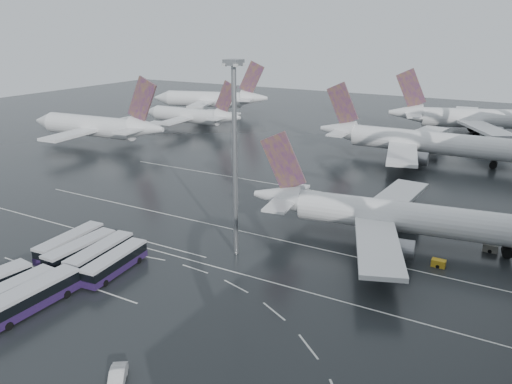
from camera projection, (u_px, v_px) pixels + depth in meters
The scene contains 23 objects.
ground at pixel (261, 272), 75.05m from camera, with size 420.00×420.00×0.00m, color black.
lane_marking_near at pixel (254, 277), 73.40m from camera, with size 120.00×0.25×0.01m, color silver.
lane_marking_mid at pixel (295, 243), 84.94m from camera, with size 120.00×0.25×0.01m, color silver.
lane_marking_far at pixel (350, 197), 108.03m from camera, with size 120.00×0.25×0.01m, color silver.
bus_bay_line_south at pixel (65, 279), 73.11m from camera, with size 28.00×0.25×0.01m, color silver.
bus_bay_line_north at pixel (140, 240), 86.30m from camera, with size 28.00×0.25×0.01m, color silver.
airliner_main at pixel (393, 217), 84.57m from camera, with size 52.46×45.57×17.77m.
airliner_gate_b at pixel (417, 142), 136.39m from camera, with size 58.01×52.30×20.19m.
airliner_gate_c at pixel (478, 119), 167.58m from camera, with size 59.93×54.58×21.85m.
jet_remote_west at pixel (99, 127), 153.50m from camera, with size 50.01×40.31×21.77m.
jet_remote_mid at pixel (193, 116), 178.16m from camera, with size 40.81×32.82×17.84m.
jet_remote_far at pixel (212, 99), 210.83m from camera, with size 49.45×40.18×21.83m.
bus_row_near_a at pixel (70, 243), 80.87m from camera, with size 3.80×12.94×3.14m.
bus_row_near_b at pixel (80, 251), 78.20m from camera, with size 3.17×12.76×3.13m.
bus_row_near_c at pixel (100, 255), 76.78m from camera, with size 4.17×13.04×3.15m.
bus_row_near_d at pixel (115, 262), 74.40m from camera, with size 4.06×12.58×3.04m.
bus_row_far_b at pixel (11, 293), 65.87m from camera, with size 3.24×12.36×3.02m.
bus_row_far_c at pixel (31, 297), 64.47m from camera, with size 3.32×13.69×3.37m.
van_curve_c at pixel (117, 378), 51.37m from camera, with size 1.59×4.56×1.50m, color silver.
floodlight_mast at pixel (235, 137), 75.16m from camera, with size 2.35×2.35×30.65m.
gse_cart_belly_a at pixel (439, 263), 76.59m from camera, with size 2.08×1.23×1.13m, color gold.
gse_cart_belly_d at pixel (490, 248), 81.71m from camera, with size 2.31×1.36×1.26m, color slate.
gse_cart_belly_e at pixel (414, 220), 93.54m from camera, with size 1.96×1.16×1.07m, color gold.
Camera 1 is at (32.66, -58.93, 35.21)m, focal length 35.00 mm.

